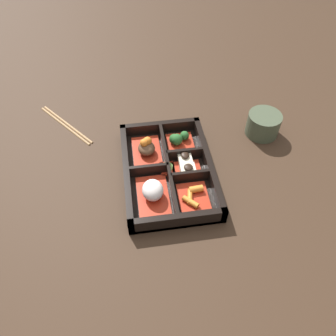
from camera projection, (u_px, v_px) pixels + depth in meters
ground_plane at (168, 175)px, 0.80m from camera, size 3.00×3.00×0.00m
bento_base at (168, 173)px, 0.80m from camera, size 0.31×0.21×0.01m
bento_rim at (169, 169)px, 0.79m from camera, size 0.31×0.21×0.04m
bowl_rice at (153, 192)px, 0.73m from camera, size 0.12×0.07×0.05m
bowl_stew at (147, 149)px, 0.82m from camera, size 0.12×0.07×0.05m
bowl_carrots at (193, 197)px, 0.74m from camera, size 0.08×0.07×0.02m
bowl_tofu at (186, 165)px, 0.79m from camera, size 0.08×0.07×0.03m
bowl_greens at (179, 140)px, 0.85m from camera, size 0.08×0.07×0.03m
bowl_pickles at (168, 168)px, 0.80m from camera, size 0.04×0.03×0.01m
tea_cup at (263, 124)px, 0.88m from camera, size 0.09×0.09×0.06m
chopsticks at (66, 124)px, 0.92m from camera, size 0.18×0.15×0.01m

